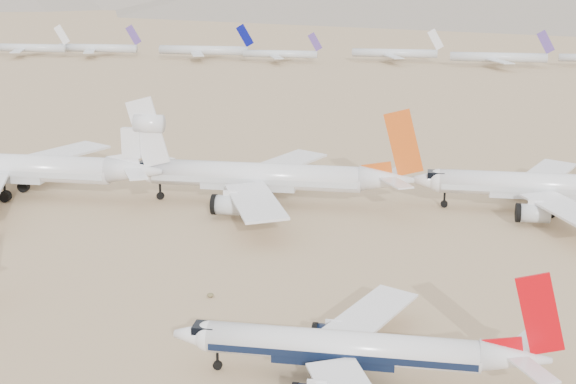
% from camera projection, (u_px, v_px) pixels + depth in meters
% --- Properties ---
extents(ground, '(7000.00, 7000.00, 0.00)m').
position_uv_depth(ground, '(432.00, 363.00, 92.80)').
color(ground, '#987C58').
rests_on(ground, ground).
extents(main_airliner, '(40.18, 39.24, 14.18)m').
position_uv_depth(main_airliner, '(358.00, 349.00, 87.63)').
color(main_airliner, white).
rests_on(main_airliner, ground).
extents(row2_gold_tail, '(50.36, 49.25, 17.93)m').
position_uv_depth(row2_gold_tail, '(554.00, 187.00, 148.94)').
color(row2_gold_tail, white).
rests_on(row2_gold_tail, ground).
extents(row2_orange_tail, '(54.93, 53.74, 19.60)m').
position_uv_depth(row2_orange_tail, '(267.00, 177.00, 153.81)').
color(row2_orange_tail, white).
rests_on(row2_orange_tail, ground).
extents(row2_white_trijet, '(59.40, 58.06, 21.05)m').
position_uv_depth(row2_white_trijet, '(20.00, 167.00, 158.89)').
color(row2_white_trijet, white).
rests_on(row2_white_trijet, ground).
extents(distant_storage_row, '(515.01, 53.98, 15.64)m').
position_uv_depth(distant_storage_row, '(400.00, 54.00, 387.90)').
color(distant_storage_row, silver).
rests_on(distant_storage_row, ground).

